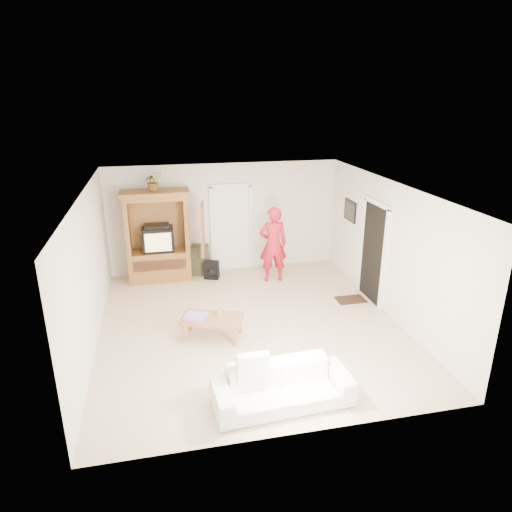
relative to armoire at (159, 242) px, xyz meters
The scene contains 19 objects.
floor 3.22m from the armoire, 59.36° to the right, with size 6.00×6.00×0.00m, color tan.
ceiling 3.53m from the armoire, 59.36° to the right, with size 6.00×6.00×0.00m, color white.
wall_back 1.66m from the armoire, 12.11° to the left, with size 5.50×5.50×0.00m, color silver.
wall_front 5.89m from the armoire, 74.44° to the right, with size 5.50×5.50×0.00m, color silver.
wall_left 2.94m from the armoire, 113.79° to the right, with size 6.00×6.00×0.00m, color silver.
wall_right 5.09m from the armoire, 31.60° to the right, with size 6.00×6.00×0.00m, color silver.
armoire is the anchor object (origin of this frame).
door_back 1.76m from the armoire, 10.13° to the left, with size 0.85×0.05×2.04m, color white.
doorway_right 4.77m from the armoire, 25.61° to the right, with size 0.05×0.90×2.04m, color black.
framed_picture 4.43m from the armoire, 10.03° to the right, with size 0.03×0.60×0.48m, color black.
doormat 4.48m from the armoire, 28.01° to the right, with size 0.60×0.40×0.02m, color #382316.
plant 1.41m from the armoire, 126.74° to the right, with size 0.39×0.33×0.43m, color #4C7238.
man 2.61m from the armoire, 14.59° to the right, with size 0.64×0.42×1.76m, color #AE1728.
sofa 5.30m from the armoire, 72.83° to the right, with size 1.94×0.76×0.57m, color white.
coffee_table 3.14m from the armoire, 74.65° to the right, with size 1.20×0.91×0.40m.
towel 3.07m from the armoire, 79.61° to the right, with size 0.38×0.28×0.08m, color #EC4EB8.
candle 3.12m from the armoire, 71.81° to the right, with size 0.08×0.08×0.10m, color tan.
backpack_black 1.37m from the armoire, 13.44° to the right, with size 0.34×0.20×0.42m, color black, non-canonical shape.
backpack_olive 1.07m from the armoire, ahead, with size 0.39×0.29×0.74m, color #47442B, non-canonical shape.
Camera 1 is at (-1.53, -7.53, 4.16)m, focal length 32.00 mm.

